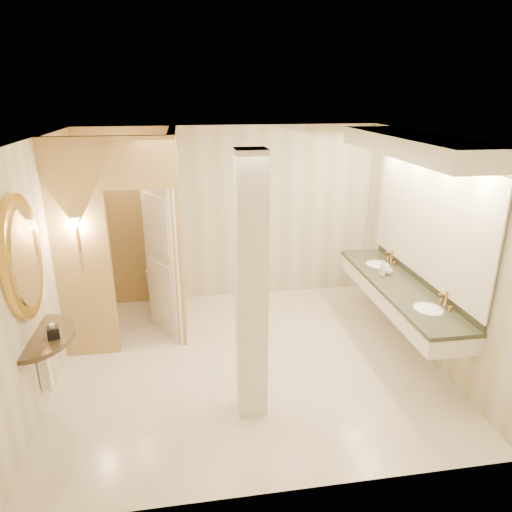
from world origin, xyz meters
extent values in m
plane|color=white|center=(0.00, 0.00, 0.00)|extent=(4.50, 4.50, 0.00)
plane|color=white|center=(0.00, 0.00, 2.70)|extent=(4.50, 4.50, 0.00)
cube|color=beige|center=(0.00, 2.00, 1.35)|extent=(4.50, 0.02, 2.70)
cube|color=beige|center=(0.00, -2.00, 1.35)|extent=(4.50, 0.02, 2.70)
cube|color=beige|center=(-2.25, 0.00, 1.35)|extent=(0.02, 4.00, 2.70)
cube|color=beige|center=(2.25, 0.00, 1.35)|extent=(0.02, 4.00, 2.70)
cube|color=tan|center=(-0.80, 1.25, 1.35)|extent=(0.10, 1.50, 2.70)
cube|color=tan|center=(-1.93, 0.50, 1.35)|extent=(0.65, 0.10, 2.70)
cube|color=tan|center=(-1.20, 0.50, 2.40)|extent=(0.80, 0.10, 0.60)
cube|color=white|center=(-1.01, 0.84, 1.05)|extent=(0.47, 0.70, 2.10)
cylinder|color=#CA8840|center=(-1.93, 0.43, 1.55)|extent=(0.03, 0.03, 0.30)
cone|color=white|center=(-1.93, 0.43, 1.75)|extent=(0.14, 0.14, 0.14)
cube|color=white|center=(1.95, 0.09, 0.73)|extent=(0.60, 2.60, 0.24)
cube|color=black|center=(1.95, 0.09, 0.85)|extent=(0.64, 2.64, 0.05)
cube|color=black|center=(2.23, 0.09, 0.92)|extent=(0.03, 2.60, 0.10)
ellipsoid|color=white|center=(1.95, -0.62, 0.83)|extent=(0.40, 0.44, 0.15)
cylinder|color=#CA8840|center=(2.15, -0.62, 0.96)|extent=(0.03, 0.03, 0.22)
ellipsoid|color=white|center=(1.95, 0.79, 0.83)|extent=(0.40, 0.44, 0.15)
cylinder|color=#CA8840|center=(2.15, 0.79, 0.96)|extent=(0.03, 0.03, 0.22)
cube|color=white|center=(2.23, 0.09, 1.70)|extent=(0.03, 2.60, 1.40)
cube|color=white|center=(1.95, 0.09, 2.59)|extent=(0.75, 2.80, 0.22)
cylinder|color=black|center=(-2.23, -0.57, 0.85)|extent=(0.93, 0.93, 0.05)
cube|color=white|center=(-2.19, -0.57, 0.55)|extent=(0.10, 0.10, 0.60)
cylinder|color=gold|center=(-2.21, -0.57, 1.70)|extent=(0.07, 0.93, 0.93)
cylinder|color=white|center=(-2.17, -0.57, 1.70)|extent=(0.02, 0.75, 0.75)
cube|color=white|center=(-0.09, -0.90, 1.35)|extent=(0.29, 0.29, 2.70)
cube|color=black|center=(-2.03, -0.64, 0.93)|extent=(0.14, 0.14, 0.11)
imported|color=white|center=(-1.10, 1.75, 0.37)|extent=(0.44, 0.74, 0.75)
imported|color=beige|center=(1.91, 0.52, 0.95)|extent=(0.09, 0.09, 0.15)
imported|color=silver|center=(1.94, 0.41, 0.94)|extent=(0.12, 0.12, 0.13)
imported|color=#C6B28C|center=(1.84, 0.38, 0.98)|extent=(0.10, 0.10, 0.21)
camera|label=1|loc=(-0.67, -4.85, 3.16)|focal=32.00mm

